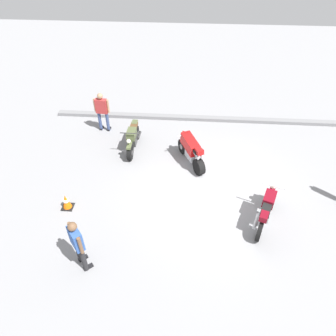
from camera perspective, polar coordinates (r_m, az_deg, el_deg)
ground_plane at (r=10.74m, az=8.34°, el=-4.11°), size 40.00×40.00×0.00m
curb_edge at (r=14.36m, az=7.68°, el=8.99°), size 14.00×0.30×0.15m
motorcycle_red_sportbike at (r=11.44m, az=4.23°, el=3.39°), size 1.09×1.82×1.14m
motorcycle_maroon_cruiser at (r=9.76m, az=17.60°, el=-7.29°), size 0.98×1.99×1.09m
motorcycle_olive_vintage at (r=12.27m, az=-6.49°, el=5.45°), size 0.70×1.95×1.07m
person_in_blue_shirt at (r=8.31m, az=-16.38°, el=-12.99°), size 0.53×0.57×1.72m
person_in_red_shirt at (r=13.35m, az=-12.05°, el=10.46°), size 0.67×0.35×1.73m
traffic_cone at (r=10.41m, az=-18.22°, el=-5.89°), size 0.36×0.36×0.53m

